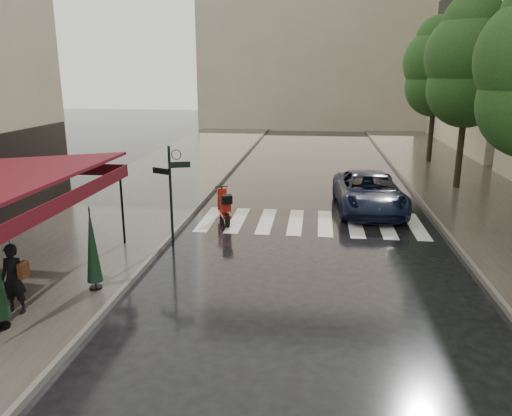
% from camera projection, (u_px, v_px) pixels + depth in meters
% --- Properties ---
extents(ground, '(120.00, 120.00, 0.00)m').
position_uv_depth(ground, '(186.00, 288.00, 12.41)').
color(ground, black).
rests_on(ground, ground).
extents(sidewalk_near, '(6.00, 60.00, 0.12)m').
position_uv_depth(sidewalk_near, '(159.00, 181.00, 24.42)').
color(sidewalk_near, '#38332D').
rests_on(sidewalk_near, ground).
extents(sidewalk_far, '(5.50, 60.00, 0.12)m').
position_uv_depth(sidewalk_far, '(473.00, 189.00, 22.69)').
color(sidewalk_far, '#38332D').
rests_on(sidewalk_far, ground).
extents(curb_near, '(0.12, 60.00, 0.16)m').
position_uv_depth(curb_near, '(220.00, 182.00, 24.05)').
color(curb_near, '#595651').
rests_on(curb_near, ground).
extents(curb_far, '(0.12, 60.00, 0.16)m').
position_uv_depth(curb_far, '(410.00, 187.00, 23.01)').
color(curb_far, '#595651').
rests_on(curb_far, ground).
extents(crosswalk, '(7.85, 3.20, 0.01)m').
position_uv_depth(crosswalk, '(310.00, 222.00, 17.81)').
color(crosswalk, silver).
rests_on(crosswalk, ground).
extents(signpost, '(1.17, 0.29, 3.10)m').
position_uv_depth(signpost, '(171.00, 188.00, 14.94)').
color(signpost, black).
rests_on(signpost, ground).
extents(backdrop_building, '(22.00, 6.00, 20.00)m').
position_uv_depth(backdrop_building, '(320.00, 18.00, 45.83)').
color(backdrop_building, tan).
rests_on(backdrop_building, ground).
extents(tree_mid, '(3.80, 3.80, 8.34)m').
position_uv_depth(tree_mid, '(470.00, 63.00, 21.32)').
color(tree_mid, black).
rests_on(tree_mid, sidewalk_far).
extents(tree_far, '(3.80, 3.80, 8.16)m').
position_uv_depth(tree_far, '(437.00, 67.00, 28.04)').
color(tree_far, black).
rests_on(tree_far, sidewalk_far).
extents(pedestrian_with_umbrella, '(0.94, 0.95, 2.39)m').
position_uv_depth(pedestrian_with_umbrella, '(9.00, 243.00, 10.49)').
color(pedestrian_with_umbrella, black).
rests_on(pedestrian_with_umbrella, sidewalk_near).
extents(scooter, '(0.85, 1.73, 1.18)m').
position_uv_depth(scooter, '(225.00, 207.00, 17.71)').
color(scooter, black).
rests_on(scooter, ground).
extents(parked_car, '(2.71, 5.39, 1.46)m').
position_uv_depth(parked_car, '(369.00, 192.00, 19.22)').
color(parked_car, black).
rests_on(parked_car, ground).
extents(parasol_back, '(0.37, 0.37, 2.02)m').
position_uv_depth(parasol_back, '(92.00, 246.00, 11.82)').
color(parasol_back, black).
rests_on(parasol_back, sidewalk_near).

